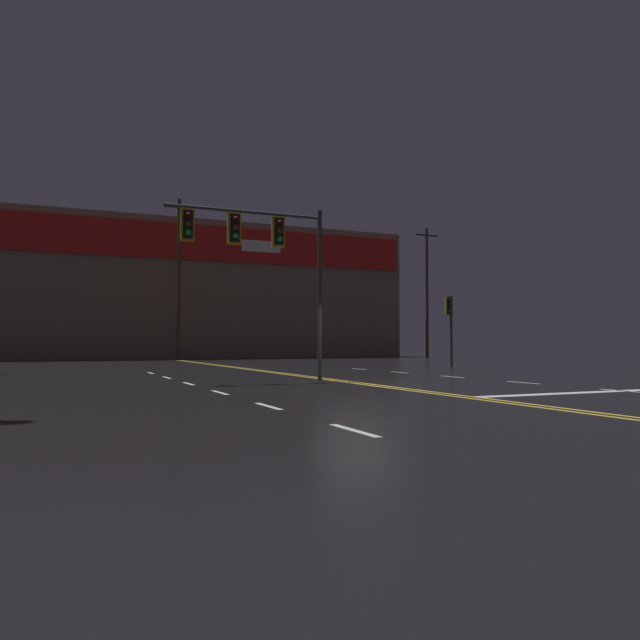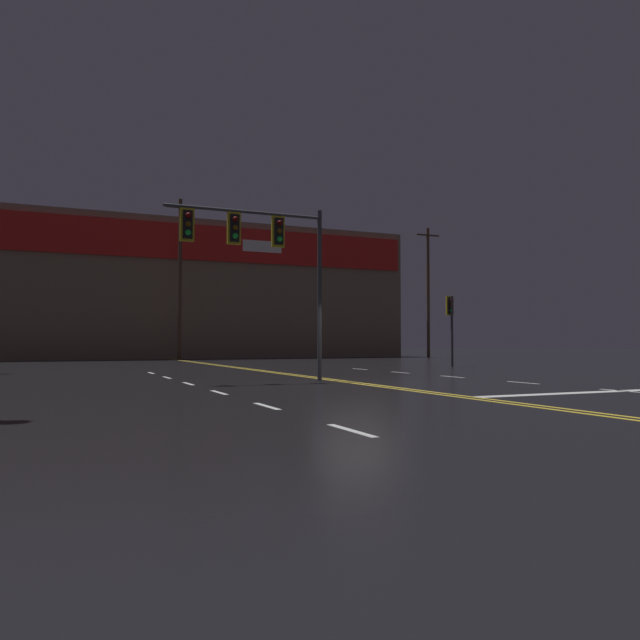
{
  "view_description": "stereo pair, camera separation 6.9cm",
  "coord_description": "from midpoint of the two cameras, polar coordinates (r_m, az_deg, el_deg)",
  "views": [
    {
      "loc": [
        -8.65,
        -16.71,
        1.21
      ],
      "look_at": [
        0.0,
        2.83,
        2.0
      ],
      "focal_mm": 35.0,
      "sensor_mm": 36.0,
      "label": 1
    },
    {
      "loc": [
        -8.59,
        -16.74,
        1.21
      ],
      "look_at": [
        0.0,
        2.83,
        2.0
      ],
      "focal_mm": 35.0,
      "sensor_mm": 36.0,
      "label": 2
    }
  ],
  "objects": [
    {
      "name": "ground_plane",
      "position": [
        18.85,
        3.4,
        -5.79
      ],
      "size": [
        200.0,
        200.0,
        0.0
      ],
      "primitive_type": "plane",
      "color": "black"
    },
    {
      "name": "road_markings",
      "position": [
        18.42,
        7.17,
        -5.85
      ],
      "size": [
        14.03,
        60.0,
        0.01
      ],
      "color": "gold",
      "rests_on": "ground"
    },
    {
      "name": "traffic_signal_median",
      "position": [
        19.49,
        -6.0,
        7.08
      ],
      "size": [
        5.07,
        0.36,
        5.5
      ],
      "color": "#38383D",
      "rests_on": "ground"
    },
    {
      "name": "traffic_signal_corner_northeast",
      "position": [
        32.52,
        11.73,
        0.48
      ],
      "size": [
        0.42,
        0.36,
        3.62
      ],
      "color": "#38383D",
      "rests_on": "ground"
    },
    {
      "name": "building_backdrop",
      "position": [
        52.59,
        -14.38,
        2.48
      ],
      "size": [
        39.22,
        10.23,
        10.7
      ],
      "color": "#7A6651",
      "rests_on": "ground"
    },
    {
      "name": "utility_pole_row",
      "position": [
        45.81,
        -13.56,
        3.84
      ],
      "size": [
        45.05,
        0.26,
        11.66
      ],
      "color": "#4C3828",
      "rests_on": "ground"
    }
  ]
}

